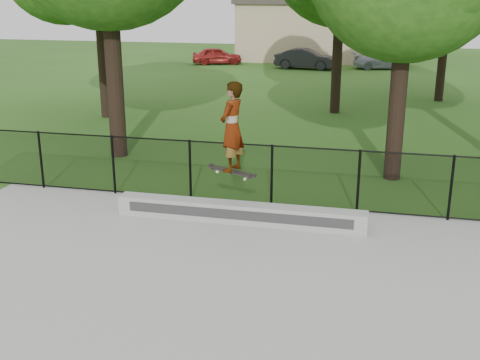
{
  "coord_description": "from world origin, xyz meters",
  "views": [
    {
      "loc": [
        2.35,
        -7.35,
        4.96
      ],
      "look_at": [
        -0.36,
        4.2,
        1.2
      ],
      "focal_mm": 45.0,
      "sensor_mm": 36.0,
      "label": 1
    }
  ],
  "objects_px": {
    "car_a": "(217,56)",
    "skater_airborne": "(232,128)",
    "car_b": "(306,59)",
    "grind_ledge": "(239,213)",
    "car_c": "(381,61)"
  },
  "relations": [
    {
      "from": "car_a",
      "to": "skater_airborne",
      "type": "bearing_deg",
      "value": 175.98
    },
    {
      "from": "car_a",
      "to": "skater_airborne",
      "type": "distance_m",
      "value": 30.26
    },
    {
      "from": "car_a",
      "to": "car_c",
      "type": "bearing_deg",
      "value": -110.4
    },
    {
      "from": "car_b",
      "to": "skater_airborne",
      "type": "height_order",
      "value": "skater_airborne"
    },
    {
      "from": "grind_ledge",
      "to": "car_a",
      "type": "relative_size",
      "value": 1.63
    },
    {
      "from": "grind_ledge",
      "to": "car_a",
      "type": "xyz_separation_m",
      "value": [
        -8.42,
        28.86,
        0.31
      ]
    },
    {
      "from": "grind_ledge",
      "to": "car_a",
      "type": "height_order",
      "value": "car_a"
    },
    {
      "from": "car_c",
      "to": "skater_airborne",
      "type": "bearing_deg",
      "value": 160.01
    },
    {
      "from": "grind_ledge",
      "to": "car_b",
      "type": "distance_m",
      "value": 27.72
    },
    {
      "from": "car_b",
      "to": "grind_ledge",
      "type": "bearing_deg",
      "value": -169.91
    },
    {
      "from": "car_c",
      "to": "skater_airborne",
      "type": "distance_m",
      "value": 29.16
    },
    {
      "from": "car_c",
      "to": "skater_airborne",
      "type": "height_order",
      "value": "skater_airborne"
    },
    {
      "from": "grind_ledge",
      "to": "skater_airborne",
      "type": "xyz_separation_m",
      "value": [
        -0.11,
        -0.19,
        1.94
      ]
    },
    {
      "from": "car_c",
      "to": "skater_airborne",
      "type": "relative_size",
      "value": 1.63
    },
    {
      "from": "car_c",
      "to": "car_a",
      "type": "bearing_deg",
      "value": 75.21
    }
  ]
}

